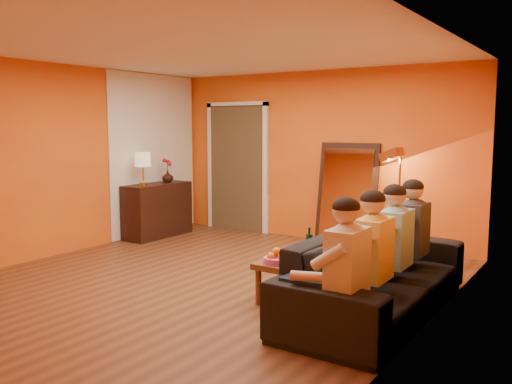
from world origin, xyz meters
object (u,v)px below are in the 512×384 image
Objects in this scene: person_mid_right at (395,249)px; vase at (168,176)px; sideboard at (158,210)px; wine_bottle at (309,242)px; mirror_frame at (347,194)px; table_lamp at (143,169)px; sofa at (377,273)px; dog at (348,266)px; person_far_left at (347,275)px; person_far_right at (413,239)px; floor_lamp at (399,205)px; laptop at (337,250)px; person_mid_left at (373,261)px; tumbler at (323,250)px; coffee_table at (307,275)px.

person_mid_right reaches higher than vase.
person_mid_right is 4.67m from vase.
sideboard reaches higher than wine_bottle.
mirror_frame is 2.98× the size of table_lamp.
sofa is 2.11× the size of person_mid_right.
dog is 1.53m from person_far_left.
sideboard is at bearing 169.64° from person_far_right.
dog is (3.78, -1.07, -0.12)m from sideboard.
person_far_right is at bearing 34.46° from wine_bottle.
floor_lamp reaches higher than wine_bottle.
person_mid_right is (4.37, -1.05, -0.49)m from table_lamp.
person_mid_right is at bearing -42.34° from laptop.
person_far_left is 6.38× the size of vase.
sideboard is 4.77m from person_mid_left.
person_mid_right is 0.84m from tumbler.
sofa is at bearing -17.21° from tumbler.
person_mid_right is at bearing -9.32° from dog.
vase is at bearing -157.29° from floor_lamp.
vase is (-4.37, 1.05, 0.34)m from person_far_right.
sideboard is 1.97× the size of dog.
vase is at bearing 154.49° from coffee_table.
table_lamp is 0.42× the size of person_mid_right.
person_far_left is 1.65m from person_far_right.
wine_bottle is (3.48, -1.41, 0.15)m from sideboard.
mirror_frame is 3.13m from table_lamp.
mirror_frame reaches higher than wine_bottle.
mirror_frame is 2.58m from coffee_table.
person_far_right is (0.94, 0.56, 0.40)m from coffee_table.
floor_lamp reaches higher than person_far_right.
sideboard is 3.81× the size of wine_bottle.
tumbler is at bearing -122.59° from laptop.
table_lamp is at bearing 74.84° from sofa.
table_lamp is at bearing 159.90° from person_mid_left.
coffee_table is 1.00× the size of person_far_right.
laptop is 1.90× the size of vase.
mirror_frame is at bearing 114.12° from person_far_left.
floor_lamp is 1.18× the size of person_far_right.
floor_lamp is at bearing 113.78° from person_far_right.
sofa is 2.11× the size of coffee_table.
floor_lamp is (0.90, -0.32, -0.04)m from mirror_frame.
vase is (0.00, 0.25, 0.52)m from sideboard.
dog is at bearing -19.30° from vase.
tumbler is at bearing 172.16° from person_mid_right.
person_far_right is (4.37, -0.80, 0.18)m from sideboard.
person_mid_right reaches higher than tumbler.
tumbler is at bearing 72.79° from sofa.
tumbler is 3.88m from vase.
sideboard is 3.75m from laptop.
coffee_table is 3.86m from vase.
mirror_frame reaches higher than sideboard.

